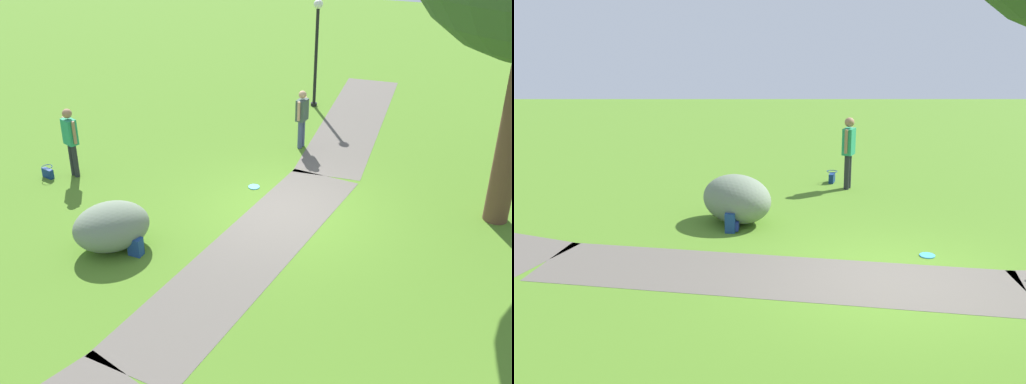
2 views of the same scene
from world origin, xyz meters
The scene contains 10 objects.
ground_plane centered at (0.00, 0.00, 0.00)m, with size 48.00×48.00×0.00m, color #4E7B23.
footpath_segment_near centered at (-6.00, 0.37, 0.00)m, with size 8.04×1.94×0.01m.
footpath_segment_mid centered at (1.94, -0.20, 0.00)m, with size 8.18×3.07×0.01m.
lamp_post centered at (-6.84, -1.10, 2.09)m, with size 0.28×0.28×3.37m.
lawn_boulder centered at (2.67, -2.96, 0.50)m, with size 1.99×1.97×1.01m.
woman_with_handbag centered at (0.03, -5.58, 1.06)m, with size 0.37×0.48×1.80m.
man_near_boulder centered at (-3.56, -0.63, 0.95)m, with size 0.51×0.29×1.64m.
handbag_on_grass centered at (0.36, -6.17, 0.14)m, with size 0.34×0.34×0.31m.
backpack_by_boulder centered at (2.75, -2.38, 0.19)m, with size 0.28×0.29×0.40m.
frisbee_on_grass centered at (-0.84, -1.07, 0.01)m, with size 0.28×0.28×0.02m.
Camera 1 is at (12.48, 3.56, 7.41)m, focal length 45.39 mm.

